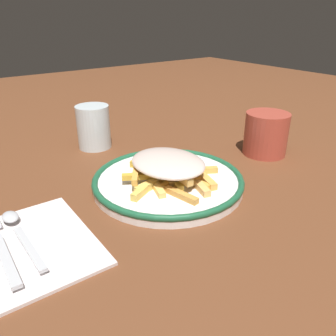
% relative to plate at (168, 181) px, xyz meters
% --- Properties ---
extents(ground_plane, '(2.60, 2.60, 0.00)m').
position_rel_plate_xyz_m(ground_plane, '(0.00, 0.00, -0.01)').
color(ground_plane, brown).
extents(plate, '(0.26, 0.26, 0.02)m').
position_rel_plate_xyz_m(plate, '(0.00, 0.00, 0.00)').
color(plate, white).
rests_on(plate, ground_plane).
extents(fries_heap, '(0.18, 0.18, 0.04)m').
position_rel_plate_xyz_m(fries_heap, '(-0.00, -0.00, 0.03)').
color(fries_heap, '#EEB461').
rests_on(fries_heap, plate).
extents(napkin, '(0.16, 0.19, 0.01)m').
position_rel_plate_xyz_m(napkin, '(-0.25, -0.03, -0.01)').
color(napkin, silver).
rests_on(napkin, ground_plane).
extents(fork, '(0.02, 0.18, 0.01)m').
position_rel_plate_xyz_m(fork, '(-0.28, -0.02, 0.00)').
color(fork, silver).
rests_on(fork, napkin).
extents(spoon, '(0.02, 0.15, 0.01)m').
position_rel_plate_xyz_m(spoon, '(-0.25, 0.00, 0.00)').
color(spoon, silver).
rests_on(spoon, napkin).
extents(water_glass, '(0.07, 0.07, 0.09)m').
position_rel_plate_xyz_m(water_glass, '(-0.02, 0.25, 0.04)').
color(water_glass, silver).
rests_on(water_glass, ground_plane).
extents(coffee_mug, '(0.12, 0.09, 0.09)m').
position_rel_plate_xyz_m(coffee_mug, '(0.26, -0.00, 0.03)').
color(coffee_mug, '#B14333').
rests_on(coffee_mug, ground_plane).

